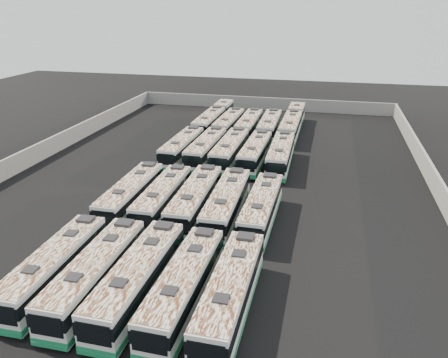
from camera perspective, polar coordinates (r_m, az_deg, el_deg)
ground at (r=45.90m, az=-1.62°, el=-0.86°), size 140.00×140.00×0.00m
perimeter_wall at (r=45.49m, az=-1.63°, el=0.41°), size 45.20×73.20×2.20m
bus_front_far_left at (r=31.69m, az=-21.21°, el=-10.65°), size 2.44×10.64×2.98m
bus_front_left at (r=30.07m, az=-16.39°, el=-11.78°), size 2.38×10.89×3.06m
bus_front_center at (r=28.92m, az=-11.17°, el=-12.65°), size 2.46×11.09×3.11m
bus_front_right at (r=27.95m, az=-5.25°, el=-13.73°), size 2.45×10.80×3.03m
bus_front_far_right at (r=27.27m, az=0.87°, el=-14.62°), size 2.37×10.88×3.06m
bus_midfront_far_left at (r=40.77m, az=-12.04°, el=-2.04°), size 2.41×10.84×3.04m
bus_midfront_left at (r=39.75m, az=-8.00°, el=-2.44°), size 2.44×10.64×2.98m
bus_midfront_center at (r=38.83m, az=-3.78°, el=-2.76°), size 2.61×11.18×3.13m
bus_midfront_right at (r=37.97m, az=0.33°, el=-3.31°), size 2.60×11.15×3.13m
bus_midfront_far_right at (r=37.49m, az=4.90°, el=-3.86°), size 2.40×10.66×2.99m
bus_midback_far_left at (r=53.37m, az=-5.48°, el=4.12°), size 2.44×10.67×2.99m
bus_midback_left at (r=52.53m, az=-2.34°, el=3.95°), size 2.50×10.90×3.06m
bus_midback_center at (r=51.75m, az=0.79°, el=3.73°), size 2.51×11.16×3.14m
bus_midback_right at (r=51.32m, az=4.07°, el=3.43°), size 2.48×10.70×3.00m
bus_midback_far_right at (r=50.77m, az=7.41°, el=3.14°), size 2.43×10.95×3.08m
bus_back_far_left at (r=67.19m, az=-1.30°, el=7.96°), size 2.43×16.58×3.00m
bus_back_left at (r=63.61m, az=0.63°, el=7.16°), size 2.52×10.68×2.99m
bus_back_center at (r=63.09m, az=3.28°, el=7.01°), size 2.29×10.69×3.01m
bus_back_right at (r=62.69m, az=5.96°, el=6.85°), size 2.44×10.91×3.06m
bus_back_far_right at (r=65.23m, az=8.94°, el=7.30°), size 2.48×16.97×3.07m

